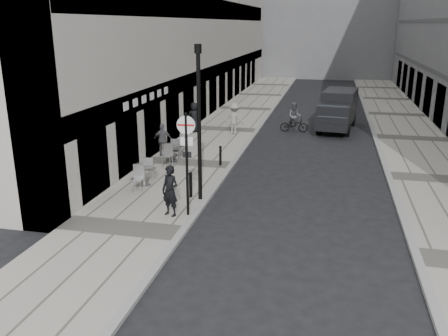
# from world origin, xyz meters

# --- Properties ---
(ground) EXTENTS (120.00, 120.00, 0.00)m
(ground) POSITION_xyz_m (0.00, 0.00, 0.00)
(ground) COLOR black
(ground) RESTS_ON ground
(sidewalk) EXTENTS (4.00, 60.00, 0.12)m
(sidewalk) POSITION_xyz_m (-2.00, 18.00, 0.06)
(sidewalk) COLOR #9F9B90
(sidewalk) RESTS_ON ground
(far_sidewalk) EXTENTS (4.00, 60.00, 0.12)m
(far_sidewalk) POSITION_xyz_m (9.00, 18.00, 0.06)
(far_sidewalk) COLOR #9F9B90
(far_sidewalk) RESTS_ON ground
(walking_man) EXTENTS (0.75, 0.62, 1.76)m
(walking_man) POSITION_xyz_m (-0.76, 4.02, 1.00)
(walking_man) COLOR black
(walking_man) RESTS_ON sidewalk
(sign_post) EXTENTS (0.61, 0.12, 3.54)m
(sign_post) POSITION_xyz_m (-0.20, 4.20, 2.39)
(sign_post) COLOR black
(sign_post) RESTS_ON sidewalk
(lamppost) EXTENTS (0.25, 0.25, 5.62)m
(lamppost) POSITION_xyz_m (-0.20, 5.76, 3.25)
(lamppost) COLOR black
(lamppost) RESTS_ON sidewalk
(bollard_near) EXTENTS (0.12, 0.12, 0.92)m
(bollard_near) POSITION_xyz_m (-0.60, 5.88, 0.58)
(bollard_near) COLOR black
(bollard_near) RESTS_ON sidewalk
(bollard_far) EXTENTS (0.12, 0.12, 0.87)m
(bollard_far) POSITION_xyz_m (-0.46, 10.22, 0.55)
(bollard_far) COLOR black
(bollard_far) RESTS_ON sidewalk
(panel_van) EXTENTS (2.54, 5.31, 2.41)m
(panel_van) POSITION_xyz_m (4.82, 19.94, 1.35)
(panel_van) COLOR black
(panel_van) RESTS_ON ground
(cyclist) EXTENTS (1.72, 0.69, 1.81)m
(cyclist) POSITION_xyz_m (2.23, 18.61, 0.71)
(cyclist) COLOR black
(cyclist) RESTS_ON ground
(pedestrian_a) EXTENTS (1.00, 0.56, 1.62)m
(pedestrian_a) POSITION_xyz_m (-3.60, 11.18, 0.93)
(pedestrian_a) COLOR #55555A
(pedestrian_a) RESTS_ON sidewalk
(pedestrian_b) EXTENTS (1.30, 0.88, 1.85)m
(pedestrian_b) POSITION_xyz_m (-1.14, 16.68, 1.05)
(pedestrian_b) COLOR gray
(pedestrian_b) RESTS_ON sidewalk
(pedestrian_c) EXTENTS (1.05, 0.96, 1.80)m
(pedestrian_c) POSITION_xyz_m (-3.60, 16.77, 1.02)
(pedestrian_c) COLOR black
(pedestrian_c) RESTS_ON sidewalk
(cafe_table_near) EXTENTS (0.80, 1.81, 1.03)m
(cafe_table_near) POSITION_xyz_m (-2.80, 6.70, 0.64)
(cafe_table_near) COLOR silver
(cafe_table_near) RESTS_ON sidewalk
(cafe_table_mid) EXTENTS (0.79, 1.78, 1.01)m
(cafe_table_mid) POSITION_xyz_m (-2.80, 10.20, 0.63)
(cafe_table_mid) COLOR #A6A5A8
(cafe_table_mid) RESTS_ON sidewalk
(cafe_table_far) EXTENTS (0.63, 1.41, 0.80)m
(cafe_table_far) POSITION_xyz_m (-2.80, 11.24, 0.53)
(cafe_table_far) COLOR silver
(cafe_table_far) RESTS_ON sidewalk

